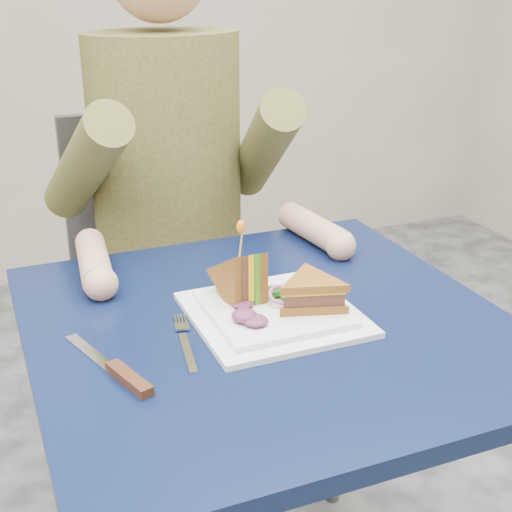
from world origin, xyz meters
name	(u,v)px	position (x,y,z in m)	size (l,w,h in m)	color
table	(268,362)	(0.00, 0.00, 0.65)	(0.75, 0.75, 0.73)	black
chair	(162,272)	(0.00, 0.67, 0.54)	(0.42, 0.40, 0.93)	#47474C
diner	(168,135)	(0.00, 0.56, 0.91)	(0.54, 0.59, 0.74)	#4C4822
plate	(273,312)	(0.01, 0.01, 0.74)	(0.26, 0.26, 0.02)	white
sandwich_flat	(311,293)	(0.07, -0.02, 0.78)	(0.16, 0.16, 0.05)	brown
sandwich_upright	(241,280)	(-0.03, 0.05, 0.78)	(0.08, 0.13, 0.13)	brown
fork	(186,343)	(-0.15, -0.03, 0.73)	(0.05, 0.18, 0.01)	silver
knife	(122,374)	(-0.26, -0.08, 0.74)	(0.09, 0.22, 0.02)	silver
toothpick	(241,243)	(-0.03, 0.05, 0.85)	(0.00, 0.00, 0.06)	tan
toothpick_frill	(241,227)	(-0.03, 0.05, 0.88)	(0.01, 0.01, 0.02)	orange
lettuce_spill	(274,297)	(0.02, 0.02, 0.76)	(0.15, 0.13, 0.02)	#337A14
onion_ring	(281,295)	(0.03, 0.01, 0.77)	(0.04, 0.04, 0.01)	#9E4C7A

